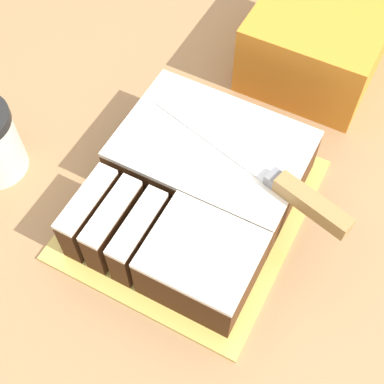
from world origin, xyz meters
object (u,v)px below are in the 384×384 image
cake_board (192,208)px  storage_box (319,40)px  cake (197,190)px  knife (290,189)px

cake_board → storage_box: 0.34m
cake_board → cake: (0.00, 0.01, 0.04)m
knife → storage_box: 0.31m
knife → cake: bearing=28.4°
cake → cake_board: bearing=-129.9°
cake_board → knife: bearing=15.0°
cake_board → knife: size_ratio=1.06×
cake → knife: knife is taller
cake → knife: bearing=12.9°
cake_board → knife: (0.12, 0.03, 0.09)m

